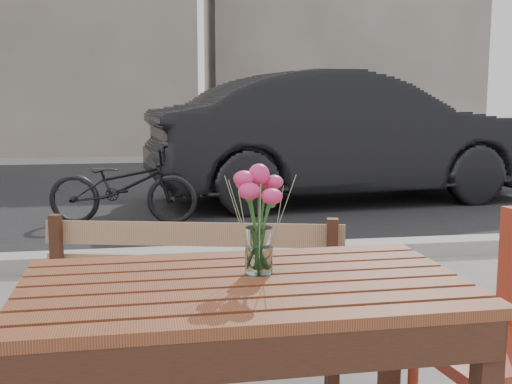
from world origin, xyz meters
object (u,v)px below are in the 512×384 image
(main_table, at_px, (245,324))
(parked_car, at_px, (345,137))
(bicycle, at_px, (123,186))
(main_vase, at_px, (259,206))

(main_table, xyz_separation_m, parked_car, (2.18, 5.98, 0.15))
(main_table, height_order, bicycle, bicycle)
(main_vase, relative_size, parked_car, 0.07)
(bicycle, bearing_deg, main_vase, -163.26)
(main_vase, height_order, bicycle, main_vase)
(main_table, distance_m, parked_car, 6.37)
(parked_car, xyz_separation_m, bicycle, (-2.69, -1.11, -0.40))
(main_vase, distance_m, bicycle, 4.86)
(main_table, relative_size, bicycle, 0.84)
(main_vase, bearing_deg, parked_car, 70.24)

